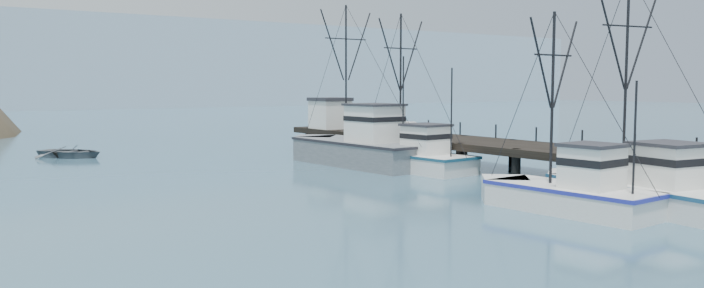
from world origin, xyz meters
The scene contains 10 objects.
ground centered at (0.00, 0.00, 0.00)m, with size 400.00×400.00×0.00m, color #325971.
pier centered at (14.00, 16.00, 1.69)m, with size 6.00×44.00×2.00m.
distant_ridge centered at (10.00, 170.00, 0.00)m, with size 360.00×40.00×26.00m, color #9EB2C6.
trawler_near centered at (9.27, 1.21, 0.82)m, with size 5.13×11.67×11.69m.
trawler_mid centered at (5.43, 2.59, 0.82)m, with size 3.71×9.60×9.74m.
trawler_far centered at (9.46, 18.95, 0.82)m, with size 4.24×11.00×11.26m.
work_vessel centered at (8.12, 23.47, 1.23)m, with size 4.81×14.42×12.23m.
pier_shed centered at (12.50, 34.00, 3.42)m, with size 3.00×3.20×2.80m.
pickup_truck centered at (14.19, 26.82, 2.67)m, with size 2.22×4.81×1.34m, color white.
motorboat centered at (-8.16, 41.30, 0.00)m, with size 4.03×5.64×1.17m, color #52565B.
Camera 1 is at (-20.99, -17.95, 5.96)m, focal length 35.00 mm.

